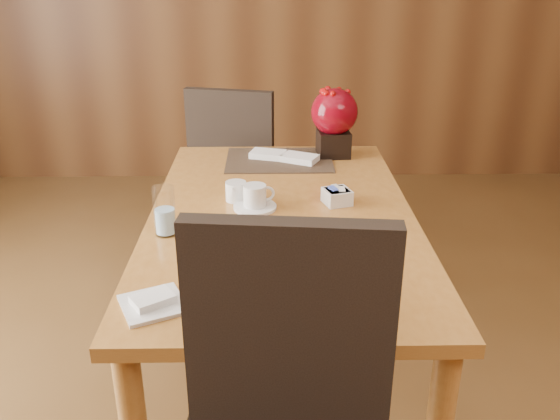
{
  "coord_description": "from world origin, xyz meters",
  "views": [
    {
      "loc": [
        -0.04,
        -1.25,
        1.57
      ],
      "look_at": [
        -0.01,
        0.35,
        0.87
      ],
      "focal_mm": 38.0,
      "sensor_mm": 36.0,
      "label": 1
    }
  ],
  "objects_px": {
    "water_glass": "(165,211)",
    "far_chair": "(238,167)",
    "dining_table": "(282,238)",
    "bread_plate": "(153,304)",
    "sugar_caddy": "(337,197)",
    "soup_setting": "(279,285)",
    "coffee_cup": "(255,199)",
    "berry_decor": "(334,118)",
    "creamer_jug": "(236,191)"
  },
  "relations": [
    {
      "from": "water_glass",
      "to": "far_chair",
      "type": "relative_size",
      "value": 0.16
    },
    {
      "from": "dining_table",
      "to": "bread_plate",
      "type": "distance_m",
      "value": 0.67
    },
    {
      "from": "sugar_caddy",
      "to": "dining_table",
      "type": "bearing_deg",
      "value": -158.14
    },
    {
      "from": "soup_setting",
      "to": "bread_plate",
      "type": "xyz_separation_m",
      "value": [
        -0.32,
        -0.01,
        -0.05
      ]
    },
    {
      "from": "sugar_caddy",
      "to": "far_chair",
      "type": "distance_m",
      "value": 1.07
    },
    {
      "from": "coffee_cup",
      "to": "bread_plate",
      "type": "distance_m",
      "value": 0.66
    },
    {
      "from": "dining_table",
      "to": "soup_setting",
      "type": "relative_size",
      "value": 5.16
    },
    {
      "from": "soup_setting",
      "to": "coffee_cup",
      "type": "relative_size",
      "value": 1.93
    },
    {
      "from": "dining_table",
      "to": "bread_plate",
      "type": "bearing_deg",
      "value": -120.35
    },
    {
      "from": "coffee_cup",
      "to": "berry_decor",
      "type": "xyz_separation_m",
      "value": [
        0.33,
        0.58,
        0.13
      ]
    },
    {
      "from": "water_glass",
      "to": "berry_decor",
      "type": "height_order",
      "value": "berry_decor"
    },
    {
      "from": "berry_decor",
      "to": "far_chair",
      "type": "distance_m",
      "value": 0.72
    },
    {
      "from": "sugar_caddy",
      "to": "far_chair",
      "type": "bearing_deg",
      "value": 112.52
    },
    {
      "from": "dining_table",
      "to": "water_glass",
      "type": "bearing_deg",
      "value": -156.84
    },
    {
      "from": "soup_setting",
      "to": "bread_plate",
      "type": "relative_size",
      "value": 1.92
    },
    {
      "from": "bread_plate",
      "to": "soup_setting",
      "type": "bearing_deg",
      "value": 1.98
    },
    {
      "from": "berry_decor",
      "to": "water_glass",
      "type": "bearing_deg",
      "value": -128.02
    },
    {
      "from": "water_glass",
      "to": "far_chair",
      "type": "xyz_separation_m",
      "value": [
        0.16,
        1.21,
        -0.28
      ]
    },
    {
      "from": "bread_plate",
      "to": "far_chair",
      "type": "height_order",
      "value": "far_chair"
    },
    {
      "from": "water_glass",
      "to": "bread_plate",
      "type": "relative_size",
      "value": 1.05
    },
    {
      "from": "soup_setting",
      "to": "sugar_caddy",
      "type": "height_order",
      "value": "soup_setting"
    },
    {
      "from": "bread_plate",
      "to": "sugar_caddy",
      "type": "bearing_deg",
      "value": 50.8
    },
    {
      "from": "sugar_caddy",
      "to": "bread_plate",
      "type": "bearing_deg",
      "value": -129.2
    },
    {
      "from": "creamer_jug",
      "to": "bread_plate",
      "type": "xyz_separation_m",
      "value": [
        -0.17,
        -0.69,
        -0.03
      ]
    },
    {
      "from": "dining_table",
      "to": "creamer_jug",
      "type": "xyz_separation_m",
      "value": [
        -0.16,
        0.12,
        0.13
      ]
    },
    {
      "from": "water_glass",
      "to": "berry_decor",
      "type": "xyz_separation_m",
      "value": [
        0.61,
        0.77,
        0.09
      ]
    },
    {
      "from": "dining_table",
      "to": "far_chair",
      "type": "distance_m",
      "value": 1.07
    },
    {
      "from": "water_glass",
      "to": "creamer_jug",
      "type": "xyz_separation_m",
      "value": [
        0.21,
        0.27,
        -0.04
      ]
    },
    {
      "from": "creamer_jug",
      "to": "sugar_caddy",
      "type": "distance_m",
      "value": 0.36
    },
    {
      "from": "soup_setting",
      "to": "water_glass",
      "type": "bearing_deg",
      "value": 140.33
    },
    {
      "from": "water_glass",
      "to": "berry_decor",
      "type": "distance_m",
      "value": 0.99
    },
    {
      "from": "dining_table",
      "to": "water_glass",
      "type": "relative_size",
      "value": 9.44
    },
    {
      "from": "coffee_cup",
      "to": "sugar_caddy",
      "type": "height_order",
      "value": "coffee_cup"
    },
    {
      "from": "dining_table",
      "to": "coffee_cup",
      "type": "bearing_deg",
      "value": 156.07
    },
    {
      "from": "creamer_jug",
      "to": "berry_decor",
      "type": "relative_size",
      "value": 0.33
    },
    {
      "from": "water_glass",
      "to": "sugar_caddy",
      "type": "distance_m",
      "value": 0.62
    },
    {
      "from": "water_glass",
      "to": "far_chair",
      "type": "distance_m",
      "value": 1.25
    },
    {
      "from": "soup_setting",
      "to": "berry_decor",
      "type": "distance_m",
      "value": 1.21
    },
    {
      "from": "dining_table",
      "to": "coffee_cup",
      "type": "distance_m",
      "value": 0.17
    },
    {
      "from": "sugar_caddy",
      "to": "bread_plate",
      "type": "height_order",
      "value": "sugar_caddy"
    },
    {
      "from": "soup_setting",
      "to": "water_glass",
      "type": "distance_m",
      "value": 0.54
    },
    {
      "from": "coffee_cup",
      "to": "creamer_jug",
      "type": "xyz_separation_m",
      "value": [
        -0.07,
        0.07,
        -0.0
      ]
    },
    {
      "from": "creamer_jug",
      "to": "soup_setting",
      "type": "bearing_deg",
      "value": -63.44
    },
    {
      "from": "water_glass",
      "to": "sugar_caddy",
      "type": "bearing_deg",
      "value": 22.71
    },
    {
      "from": "coffee_cup",
      "to": "bread_plate",
      "type": "relative_size",
      "value": 1.0
    },
    {
      "from": "soup_setting",
      "to": "far_chair",
      "type": "distance_m",
      "value": 1.64
    },
    {
      "from": "water_glass",
      "to": "creamer_jug",
      "type": "relative_size",
      "value": 1.65
    },
    {
      "from": "coffee_cup",
      "to": "water_glass",
      "type": "relative_size",
      "value": 0.95
    },
    {
      "from": "water_glass",
      "to": "creamer_jug",
      "type": "bearing_deg",
      "value": 52.79
    },
    {
      "from": "soup_setting",
      "to": "water_glass",
      "type": "relative_size",
      "value": 1.83
    }
  ]
}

